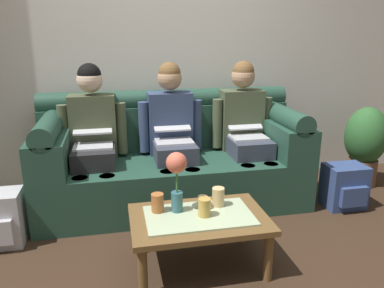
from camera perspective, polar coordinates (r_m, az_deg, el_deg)
The scene contains 15 objects.
ground_plane at distance 2.49m, azimuth 1.67°, elevation -19.30°, with size 14.00×14.00×0.00m, color #382619.
back_wall_patterned at distance 3.70m, azimuth -4.58°, elevation 16.24°, with size 6.00×0.12×2.90m, color silver.
couch at distance 3.35m, azimuth -2.97°, elevation -2.51°, with size 2.25×0.88×0.96m.
person_left at distance 3.24m, azimuth -14.66°, elevation 1.59°, with size 0.56×0.67×1.22m.
person_middle at distance 3.27m, azimuth -3.03°, elevation 2.25°, with size 0.56×0.67×1.22m.
person_right at distance 3.43m, azimuth 7.94°, elevation 2.79°, with size 0.56×0.67×1.22m.
coffee_table at distance 2.43m, azimuth 1.05°, elevation -11.77°, with size 0.85×0.56×0.36m.
flower_vase at distance 2.35m, azimuth -2.33°, elevation -4.28°, with size 0.13×0.13×0.39m.
cup_near_left at distance 2.50m, azimuth 3.97°, elevation -7.94°, with size 0.08×0.08×0.12m, color #DBB77A.
cup_near_right at distance 2.43m, azimuth -5.20°, elevation -8.79°, with size 0.08×0.08×0.12m, color #B26633.
cup_far_center at distance 2.37m, azimuth 1.88°, elevation -9.49°, with size 0.08×0.08×0.11m, color gold.
cup_far_left at distance 2.46m, azimuth 1.60°, elevation -8.79°, with size 0.06×0.06×0.09m, color #DBB77A.
backpack_left at distance 3.03m, azimuth -26.74°, elevation -10.07°, with size 0.29×0.29×0.39m.
backpack_right at distance 3.53m, azimuth 21.97°, elevation -5.97°, with size 0.34×0.30×0.37m.
potted_plant at distance 4.05m, azimuth 24.60°, elevation 0.21°, with size 0.40×0.40×0.78m.
Camera 1 is at (-0.49, -1.97, 1.45)m, focal length 35.46 mm.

